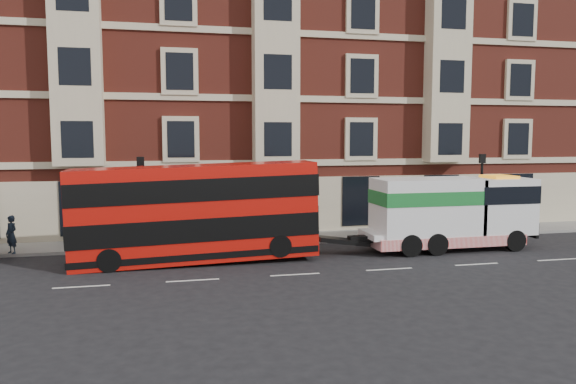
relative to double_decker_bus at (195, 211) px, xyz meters
name	(u,v)px	position (x,y,z in m)	size (l,w,h in m)	color
ground	(295,275)	(3.67, -3.14, -2.23)	(120.00, 120.00, 0.00)	black
sidewalk	(261,239)	(3.67, 4.36, -2.16)	(90.00, 3.00, 0.15)	slate
victorian_terrace	(247,64)	(4.17, 11.86, 7.83)	(45.00, 12.00, 20.40)	maroon
lamp_post_west	(141,195)	(-2.33, 3.06, 0.44)	(0.35, 0.15, 4.35)	black
lamp_post_east	(481,187)	(15.67, 3.06, 0.44)	(0.35, 0.15, 4.35)	black
double_decker_bus	(195,211)	(0.00, 0.00, 0.00)	(10.42, 2.39, 4.22)	red
tow_truck	(449,212)	(12.05, 0.00, -0.39)	(8.34, 2.47, 3.48)	white
pedestrian	(11,235)	(-8.08, 3.01, -1.22)	(0.63, 0.42, 1.74)	#182431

